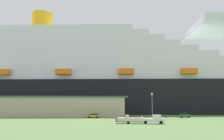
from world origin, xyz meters
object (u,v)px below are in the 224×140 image
Objects in this scene: cruise_ship at (93,81)px; small_boat_on_trailer at (133,120)px; parked_car_yellow_taxi at (93,116)px; pickup_truck at (154,120)px; street_lamp at (152,103)px; parked_car_green_wagon at (184,115)px.

cruise_ship is 84.52m from small_boat_on_trailer.
pickup_truck is at bearing -62.77° from parked_car_yellow_taxi.
cruise_ship is 33.51× the size of street_lamp.
street_lamp is 25.90m from parked_car_green_wagon.
cruise_ship is 47.16× the size of pickup_truck.
parked_car_green_wagon is (23.40, 31.61, -0.12)m from small_boat_on_trailer.
parked_car_yellow_taxi is 34.76m from parked_car_green_wagon.
cruise_ship is 57.28× the size of parked_car_green_wagon.
street_lamp is 27.27m from parked_car_yellow_taxi.
cruise_ship reaches higher than small_boat_on_trailer.
pickup_truck is 36.12m from parked_car_yellow_taxi.
small_boat_on_trailer is (-5.17, 0.92, -0.09)m from pickup_truck.
parked_car_yellow_taxi is at bearing 110.00° from small_boat_on_trailer.
street_lamp is at bearing 80.52° from pickup_truck.
cruise_ship is 53.42m from parked_car_yellow_taxi.
street_lamp is at bearing -46.07° from parked_car_yellow_taxi.
street_lamp is (2.13, 12.75, 4.31)m from pickup_truck.
pickup_truck is at bearing -76.52° from cruise_ship.
parked_car_green_wagon is (37.91, -49.58, -18.58)m from cruise_ship.
parked_car_green_wagon is at bearing 0.67° from parked_car_yellow_taxi.
pickup_truck is 0.68× the size of small_boat_on_trailer.
cruise_ship is 86.41m from pickup_truck.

